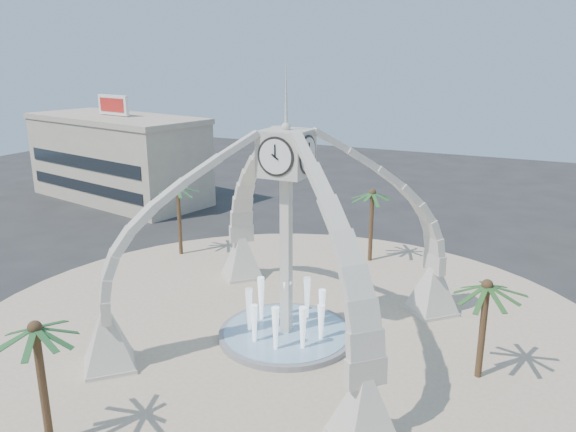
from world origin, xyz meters
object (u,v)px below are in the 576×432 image
at_px(clock_tower, 286,233).
at_px(palm_north, 372,194).
at_px(palm_west, 178,188).
at_px(palm_east, 487,286).
at_px(palm_south, 35,330).
at_px(fountain, 286,333).

xyz_separation_m(clock_tower, palm_north, (0.55, 14.58, -0.85)).
bearing_deg(palm_west, palm_north, 19.79).
bearing_deg(palm_east, palm_south, -139.79).
height_order(clock_tower, fountain, clock_tower).
bearing_deg(palm_east, palm_north, 126.06).
xyz_separation_m(palm_north, palm_south, (-5.57, -27.55, -0.17)).
relative_size(fountain, palm_north, 1.25).
relative_size(clock_tower, palm_west, 2.78).
bearing_deg(fountain, palm_north, 87.84).
height_order(clock_tower, palm_south, clock_tower).
xyz_separation_m(clock_tower, fountain, (0.00, 0.00, -6.20)).
bearing_deg(clock_tower, palm_south, -111.15).
bearing_deg(palm_north, palm_east, -53.94).
xyz_separation_m(palm_east, palm_south, (-15.86, -13.41, 0.37)).
bearing_deg(palm_north, clock_tower, -92.16).
relative_size(clock_tower, palm_east, 3.07).
bearing_deg(palm_south, clock_tower, 68.85).
height_order(palm_east, palm_west, palm_west).
height_order(palm_west, palm_north, palm_west).
height_order(fountain, palm_south, palm_south).
distance_m(palm_east, palm_north, 17.50).
bearing_deg(palm_south, palm_north, 78.57).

